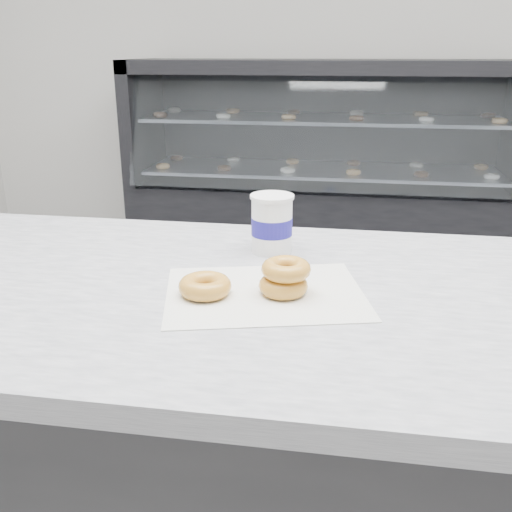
{
  "coord_description": "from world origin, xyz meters",
  "views": [
    {
      "loc": [
        0.16,
        -1.52,
        1.3
      ],
      "look_at": [
        0.01,
        -0.57,
        0.95
      ],
      "focal_mm": 40.0,
      "sensor_mm": 36.0,
      "label": 1
    }
  ],
  "objects_px": {
    "display_case": "(321,183)",
    "coffee_cup": "(272,223)",
    "counter": "(249,488)",
    "donut_stack": "(285,277)",
    "donut_single": "(205,286)"
  },
  "relations": [
    {
      "from": "display_case",
      "to": "donut_single",
      "type": "xyz_separation_m",
      "value": [
        -0.07,
        -2.77,
        0.43
      ]
    },
    {
      "from": "display_case",
      "to": "donut_single",
      "type": "relative_size",
      "value": 26.23
    },
    {
      "from": "display_case",
      "to": "coffee_cup",
      "type": "distance_m",
      "value": 2.57
    },
    {
      "from": "counter",
      "to": "donut_single",
      "type": "distance_m",
      "value": 0.47
    },
    {
      "from": "counter",
      "to": "donut_stack",
      "type": "bearing_deg",
      "value": -17.96
    },
    {
      "from": "counter",
      "to": "coffee_cup",
      "type": "relative_size",
      "value": 25.31
    },
    {
      "from": "coffee_cup",
      "to": "counter",
      "type": "bearing_deg",
      "value": -115.51
    },
    {
      "from": "counter",
      "to": "display_case",
      "type": "bearing_deg",
      "value": 90.0
    },
    {
      "from": "display_case",
      "to": "coffee_cup",
      "type": "bearing_deg",
      "value": -89.65
    },
    {
      "from": "donut_single",
      "to": "donut_stack",
      "type": "xyz_separation_m",
      "value": [
        0.13,
        0.03,
        0.01
      ]
    },
    {
      "from": "display_case",
      "to": "counter",
      "type": "bearing_deg",
      "value": -90.0
    },
    {
      "from": "counter",
      "to": "display_case",
      "type": "distance_m",
      "value": 2.72
    },
    {
      "from": "donut_stack",
      "to": "counter",
      "type": "bearing_deg",
      "value": 162.04
    },
    {
      "from": "coffee_cup",
      "to": "donut_stack",
      "type": "bearing_deg",
      "value": -97.72
    },
    {
      "from": "donut_stack",
      "to": "coffee_cup",
      "type": "height_order",
      "value": "coffee_cup"
    }
  ]
}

